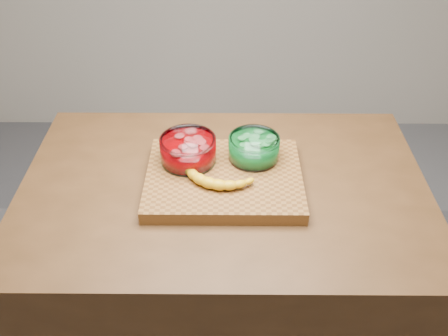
{
  "coord_description": "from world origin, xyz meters",
  "views": [
    {
      "loc": [
        0.01,
        -1.13,
        1.83
      ],
      "look_at": [
        0.0,
        0.0,
        0.96
      ],
      "focal_mm": 40.0,
      "sensor_mm": 36.0,
      "label": 1
    }
  ],
  "objects": [
    {
      "name": "cutting_board",
      "position": [
        0.0,
        0.0,
        0.92
      ],
      "size": [
        0.45,
        0.35,
        0.04
      ],
      "primitive_type": "cube",
      "color": "brown",
      "rests_on": "counter"
    },
    {
      "name": "banana",
      "position": [
        -0.02,
        -0.02,
        0.96
      ],
      "size": [
        0.24,
        0.16,
        0.04
      ],
      "primitive_type": null,
      "color": "gold",
      "rests_on": "cutting_board"
    },
    {
      "name": "bowl_red",
      "position": [
        -0.11,
        0.06,
        0.98
      ],
      "size": [
        0.17,
        0.17,
        0.08
      ],
      "color": "white",
      "rests_on": "cutting_board"
    },
    {
      "name": "counter",
      "position": [
        0.0,
        0.0,
        0.45
      ],
      "size": [
        1.2,
        0.8,
        0.9
      ],
      "primitive_type": "cube",
      "color": "#462B15",
      "rests_on": "ground"
    },
    {
      "name": "bowl_green",
      "position": [
        0.09,
        0.08,
        0.97
      ],
      "size": [
        0.15,
        0.15,
        0.07
      ],
      "color": "white",
      "rests_on": "cutting_board"
    }
  ]
}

